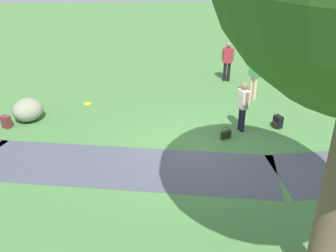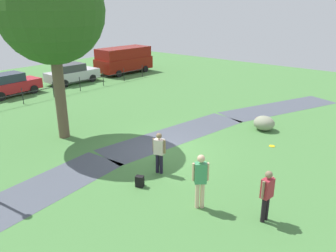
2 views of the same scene
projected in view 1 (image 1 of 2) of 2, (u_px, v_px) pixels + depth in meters
name	position (u px, v px, depth m)	size (l,w,h in m)	color
ground_plane	(194.00, 152.00, 11.17)	(48.00, 48.00, 0.00)	#477B3D
footpath_segment_mid	(126.00, 167.00, 10.46)	(8.22, 3.29, 0.01)	#484D59
lawn_boulder	(28.00, 110.00, 12.83)	(1.10, 1.18, 0.72)	gray
woman_with_handbag	(243.00, 103.00, 11.91)	(0.33, 0.50, 1.60)	black
man_near_boulder	(228.00, 59.00, 15.77)	(0.51, 0.29, 1.62)	black
passerby_on_path	(255.00, 71.00, 14.09)	(0.42, 0.43, 1.80)	beige
handbag_on_grass	(226.00, 134.00, 11.79)	(0.37, 0.37, 0.31)	black
backpack_by_boulder	(7.00, 122.00, 12.42)	(0.34, 0.35, 0.40)	maroon
spare_backpack_on_lawn	(278.00, 122.00, 12.41)	(0.33, 0.33, 0.40)	black
frisbee_on_grass	(87.00, 104.00, 14.13)	(0.26, 0.26, 0.02)	yellow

